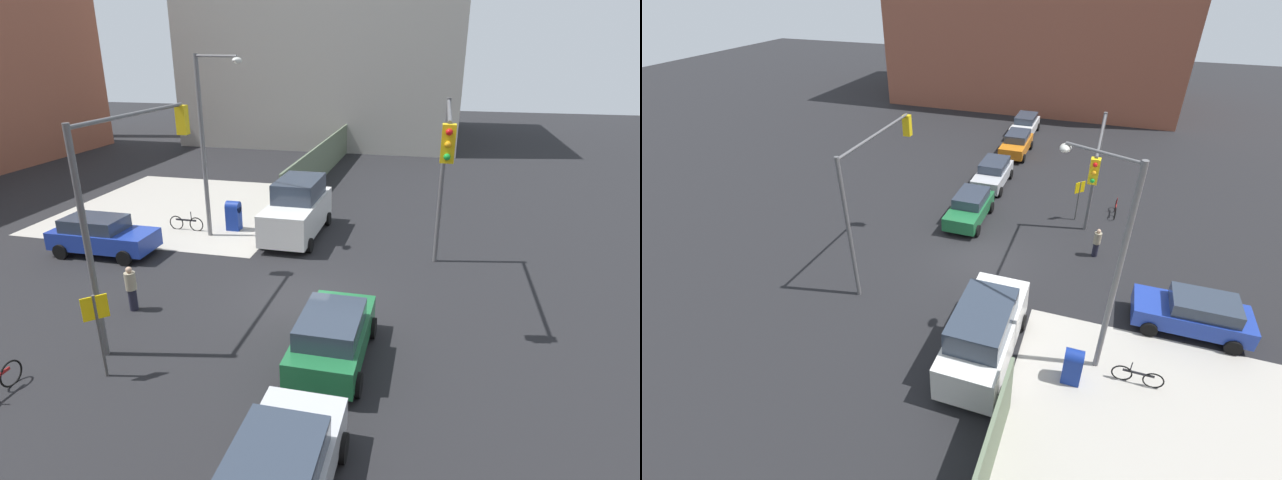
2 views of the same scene
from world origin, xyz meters
The scene contains 16 objects.
ground_plane centered at (0.00, 0.00, 0.00)m, with size 120.00×120.00×0.00m, color black.
building_brick_west centered at (-32.00, -3.55, 8.24)m, with size 16.00×28.00×16.48m.
traffic_signal_nw_corner centered at (-2.17, 4.50, 4.66)m, with size 6.06×0.36×6.50m.
traffic_signal_se_corner centered at (2.06, -4.50, 4.68)m, with size 6.31×0.36×6.50m.
street_lamp_corner centered at (5.06, 5.46, 4.70)m, with size 1.32×2.49×8.00m.
warning_sign_two_way centered at (-5.40, 3.85, 1.64)m, with size 0.48×0.48×2.40m.
mailbox_blue centered at (6.20, 5.00, 0.76)m, with size 0.56×0.64×1.43m.
hatchback_orange centered at (-14.32, -1.67, 0.84)m, with size 4.27×2.02×1.62m.
sedan_silver centered at (-8.35, -1.90, 0.84)m, with size 4.24×2.02×1.62m.
sedan_white centered at (-18.98, -1.99, 0.84)m, with size 4.44×2.02×1.62m.
coupe_green centered at (-3.36, -1.87, 0.84)m, with size 4.11×2.02×1.62m.
coupe_blue centered at (2.08, 9.21, 0.84)m, with size 2.02×4.36×1.62m.
van_white_delivery centered at (6.17, 1.80, 1.28)m, with size 5.40×2.32×2.62m.
pedestrian_crossing centered at (-2.00, 5.20, 0.81)m, with size 0.36×0.36×1.56m.
bicycle_leaning_on_fence centered at (5.60, 7.20, 0.35)m, with size 0.05×1.75×0.97m.
bicycle_at_crosswalk centered at (-6.80, 6.00, 0.35)m, with size 1.75×0.05×0.97m.
Camera 2 is at (16.96, 4.65, 12.40)m, focal length 24.00 mm.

